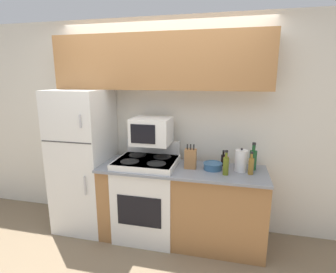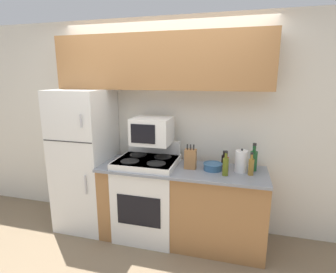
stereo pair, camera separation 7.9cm
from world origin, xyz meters
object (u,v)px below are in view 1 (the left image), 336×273
(bottle_wine_green, at_px, (253,159))
(bottle_hot_sauce, at_px, (226,162))
(bowl, at_px, (213,166))
(refrigerator, at_px, (84,160))
(kettle, at_px, (241,161))
(bottle_vinegar, at_px, (251,165))
(bottle_olive_oil, at_px, (226,165))
(microwave, at_px, (152,131))
(bottle_soy_sauce, at_px, (223,160))
(stove, at_px, (147,197))
(knife_block, at_px, (190,159))

(bottle_wine_green, bearing_deg, bottle_hot_sauce, -168.20)
(bottle_hot_sauce, bearing_deg, bowl, -164.20)
(bottle_hot_sauce, bearing_deg, refrigerator, -179.61)
(kettle, bearing_deg, bottle_wine_green, 31.48)
(bottle_hot_sauce, relative_size, bottle_vinegar, 0.83)
(bottle_olive_oil, height_order, kettle, bottle_olive_oil)
(microwave, height_order, bottle_olive_oil, microwave)
(refrigerator, height_order, bottle_soy_sauce, refrigerator)
(bowl, bearing_deg, bottle_wine_green, 13.14)
(bottle_wine_green, distance_m, kettle, 0.15)
(refrigerator, relative_size, kettle, 6.77)
(bottle_olive_oil, bearing_deg, kettle, 44.34)
(microwave, xyz_separation_m, bottle_hot_sauce, (0.84, -0.03, -0.30))
(bottle_wine_green, xyz_separation_m, kettle, (-0.13, -0.08, -0.00))
(refrigerator, distance_m, kettle, 1.87)
(bottle_olive_oil, bearing_deg, bottle_soy_sauce, 96.69)
(bowl, height_order, bottle_vinegar, bottle_vinegar)
(bottle_vinegar, bearing_deg, kettle, 143.42)
(microwave, relative_size, bottle_vinegar, 1.80)
(bottle_vinegar, bearing_deg, bottle_wine_green, 78.96)
(bottle_wine_green, bearing_deg, bowl, -166.86)
(bottle_wine_green, bearing_deg, microwave, -178.37)
(stove, height_order, bottle_soy_sauce, stove)
(kettle, bearing_deg, microwave, 177.36)
(bottle_vinegar, height_order, kettle, kettle)
(stove, xyz_separation_m, bottle_vinegar, (1.13, -0.03, 0.49))
(knife_block, bearing_deg, stove, -178.76)
(bottle_soy_sauce, distance_m, bottle_wine_green, 0.32)
(knife_block, relative_size, bottle_wine_green, 0.91)
(knife_block, height_order, bottle_soy_sauce, knife_block)
(bowl, distance_m, bottle_soy_sauce, 0.19)
(stove, relative_size, bottle_vinegar, 4.64)
(kettle, bearing_deg, bottle_soy_sauce, 144.39)
(bottle_soy_sauce, xyz_separation_m, bottle_olive_oil, (0.03, -0.28, 0.03))
(refrigerator, distance_m, bottle_wine_green, 2.00)
(microwave, height_order, bottle_vinegar, microwave)
(stove, xyz_separation_m, knife_block, (0.50, 0.01, 0.50))
(bottle_wine_green, relative_size, kettle, 1.18)
(bottle_olive_oil, xyz_separation_m, kettle, (0.15, 0.15, 0.01))
(microwave, height_order, bottle_wine_green, microwave)
(stove, distance_m, microwave, 0.78)
(microwave, bearing_deg, bottle_vinegar, -6.18)
(bottle_vinegar, xyz_separation_m, kettle, (-0.10, 0.07, 0.02))
(bottle_hot_sauce, height_order, bottle_vinegar, bottle_vinegar)
(bottle_hot_sauce, bearing_deg, kettle, -7.19)
(bowl, bearing_deg, kettle, 3.93)
(knife_block, xyz_separation_m, bottle_vinegar, (0.63, -0.04, -0.01))
(refrigerator, distance_m, stove, 0.91)
(kettle, bearing_deg, bottle_vinegar, -36.58)
(microwave, distance_m, bottle_wine_green, 1.15)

